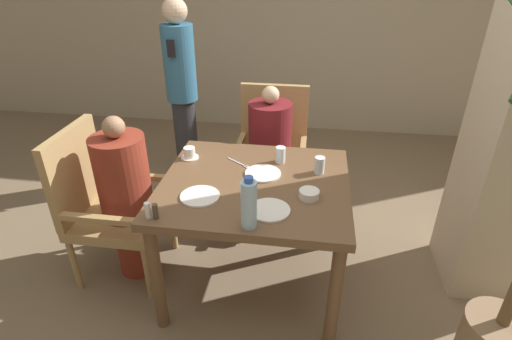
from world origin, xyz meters
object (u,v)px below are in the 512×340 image
diner_in_left_chair (127,198)px  standing_host (182,87)px  bowl_small (309,194)px  chair_far_side (272,148)px  chair_left_side (105,201)px  plate_main_right (263,173)px  plate_main_left (200,196)px  glass_tall_near (280,155)px  teacup_with_saucer (190,153)px  glass_tall_mid (319,165)px  plate_dessert_center (269,210)px  diner_in_far_chair (270,154)px  water_bottle (249,204)px

diner_in_left_chair → standing_host: bearing=92.0°
standing_host → bowl_small: size_ratio=14.65×
chair_far_side → chair_left_side: bearing=-136.5°
plate_main_right → bowl_small: bearing=-37.8°
plate_main_left → glass_tall_near: bearing=50.0°
chair_left_side → teacup_with_saucer: (0.51, 0.24, 0.26)m
plate_main_right → glass_tall_mid: (0.33, 0.07, 0.05)m
diner_in_left_chair → plate_dessert_center: 0.99m
standing_host → glass_tall_near: bearing=-48.0°
plate_main_right → teacup_with_saucer: size_ratio=1.90×
diner_in_far_chair → chair_left_side: bearing=-141.7°
plate_dessert_center → glass_tall_mid: bearing=60.7°
chair_left_side → diner_in_far_chair: size_ratio=0.92×
diner_in_far_chair → teacup_with_saucer: 0.73m
chair_left_side → water_bottle: 1.14m
plate_main_left → bowl_small: (0.58, 0.08, 0.02)m
diner_in_far_chair → plate_main_left: 1.02m
diner_in_far_chair → plate_main_left: bearing=-105.6°
chair_far_side → standing_host: bearing=153.0°
plate_main_right → glass_tall_near: 0.20m
chair_left_side → diner_in_far_chair: diner_in_far_chair is taller
plate_main_left → glass_tall_mid: bearing=29.9°
chair_far_side → bowl_small: size_ratio=9.24×
chair_far_side → glass_tall_near: bearing=-79.3°
chair_left_side → bowl_small: chair_left_side is taller
plate_dessert_center → glass_tall_mid: glass_tall_mid is taller
diner_in_left_chair → chair_far_side: diner_in_left_chair is taller
diner_in_left_chair → teacup_with_saucer: diner_in_left_chair is taller
plate_main_left → plate_main_right: size_ratio=1.00×
water_bottle → plate_main_right: bearing=90.0°
plate_main_right → plate_dessert_center: size_ratio=1.00×
chair_far_side → plate_main_left: chair_far_side is taller
diner_in_left_chair → standing_host: (-0.05, 1.35, 0.29)m
plate_dessert_center → glass_tall_near: bearing=89.5°
chair_far_side → plate_dessert_center: 1.22m
water_bottle → plate_dessert_center: bearing=59.0°
diner_in_left_chair → diner_in_far_chair: size_ratio=1.02×
water_bottle → glass_tall_mid: size_ratio=2.67×
standing_host → glass_tall_near: (0.98, -1.09, -0.05)m
plate_main_right → glass_tall_near: glass_tall_near is taller
plate_main_left → water_bottle: water_bottle is taller
glass_tall_near → glass_tall_mid: size_ratio=1.00×
chair_left_side → diner_in_far_chair: 1.23m
diner_in_left_chair → plate_main_left: bearing=-20.7°
bowl_small → glass_tall_mid: 0.29m
chair_far_side → plate_main_left: (-0.27, -1.12, 0.23)m
plate_main_right → plate_dessert_center: same height
plate_main_right → water_bottle: 0.52m
chair_left_side → glass_tall_near: 1.15m
plate_main_left → teacup_with_saucer: bearing=113.0°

